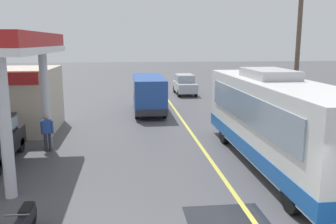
# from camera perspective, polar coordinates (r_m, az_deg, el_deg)

# --- Properties ---
(ground) EXTENTS (120.00, 120.00, 0.00)m
(ground) POSITION_cam_1_polar(r_m,az_deg,el_deg) (26.74, 0.80, 0.80)
(ground) COLOR #4C4C51
(lane_divider_stripe) EXTENTS (0.16, 50.00, 0.01)m
(lane_divider_stripe) POSITION_cam_1_polar(r_m,az_deg,el_deg) (21.89, 2.44, -1.51)
(lane_divider_stripe) COLOR #D8CC4C
(lane_divider_stripe) RESTS_ON ground
(coach_bus_main) EXTENTS (2.60, 11.04, 3.69)m
(coach_bus_main) POSITION_cam_1_polar(r_m,az_deg,el_deg) (14.44, 16.81, -1.61)
(coach_bus_main) COLOR white
(coach_bus_main) RESTS_ON ground
(minibus_opposing_lane) EXTENTS (2.04, 6.13, 2.44)m
(minibus_opposing_lane) POSITION_cam_1_polar(r_m,az_deg,el_deg) (24.53, -3.09, 3.33)
(minibus_opposing_lane) COLOR #264C9E
(minibus_opposing_lane) RESTS_ON ground
(motorcycle_parked_forecourt) EXTENTS (0.55, 1.80, 0.92)m
(motorcycle_parked_forecourt) POSITION_cam_1_polar(r_m,az_deg,el_deg) (9.85, -21.65, -15.84)
(motorcycle_parked_forecourt) COLOR black
(motorcycle_parked_forecourt) RESTS_ON ground
(pedestrian_near_pump) EXTENTS (0.55, 0.22, 1.66)m
(pedestrian_near_pump) POSITION_cam_1_polar(r_m,az_deg,el_deg) (16.68, -18.59, -2.82)
(pedestrian_near_pump) COLOR #33333F
(pedestrian_near_pump) RESTS_ON ground
(car_trailing_behind_bus) EXTENTS (1.70, 4.20, 1.82)m
(car_trailing_behind_bus) POSITION_cam_1_polar(r_m,az_deg,el_deg) (33.12, 2.66, 4.55)
(car_trailing_behind_bus) COLOR #B2B2B7
(car_trailing_behind_bus) RESTS_ON ground
(utility_pole_roadside) EXTENTS (1.80, 0.24, 8.25)m
(utility_pole_roadside) POSITION_cam_1_polar(r_m,az_deg,el_deg) (20.46, 19.86, 9.13)
(utility_pole_roadside) COLOR brown
(utility_pole_roadside) RESTS_ON ground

